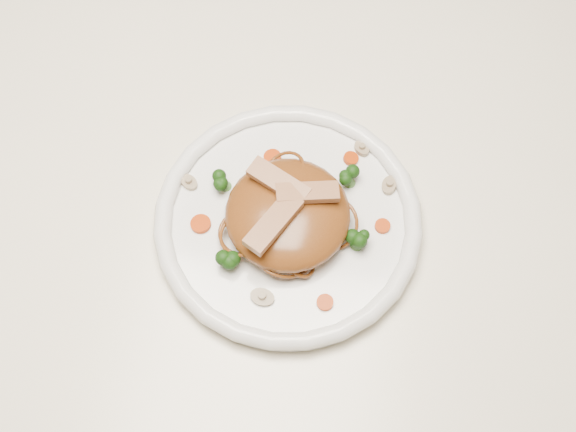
# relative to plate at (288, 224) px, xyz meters

# --- Properties ---
(ground) EXTENTS (4.00, 4.00, 0.00)m
(ground) POSITION_rel_plate_xyz_m (-0.09, 0.04, -0.76)
(ground) COLOR #4C2E1A
(ground) RESTS_ON ground
(table) EXTENTS (1.20, 0.80, 0.75)m
(table) POSITION_rel_plate_xyz_m (-0.09, 0.04, -0.11)
(table) COLOR beige
(table) RESTS_ON ground
(plate) EXTENTS (0.31, 0.31, 0.02)m
(plate) POSITION_rel_plate_xyz_m (0.00, 0.00, 0.00)
(plate) COLOR white
(plate) RESTS_ON table
(noodle_mound) EXTENTS (0.17, 0.17, 0.04)m
(noodle_mound) POSITION_rel_plate_xyz_m (-0.00, -0.00, 0.03)
(noodle_mound) COLOR brown
(noodle_mound) RESTS_ON plate
(chicken_a) EXTENTS (0.07, 0.03, 0.01)m
(chicken_a) POSITION_rel_plate_xyz_m (0.02, 0.01, 0.06)
(chicken_a) COLOR tan
(chicken_a) RESTS_ON noodle_mound
(chicken_b) EXTENTS (0.07, 0.05, 0.01)m
(chicken_b) POSITION_rel_plate_xyz_m (-0.01, 0.02, 0.06)
(chicken_b) COLOR tan
(chicken_b) RESTS_ON noodle_mound
(chicken_c) EXTENTS (0.06, 0.08, 0.01)m
(chicken_c) POSITION_rel_plate_xyz_m (-0.01, -0.03, 0.06)
(chicken_c) COLOR tan
(chicken_c) RESTS_ON noodle_mound
(broccoli_0) EXTENTS (0.03, 0.03, 0.03)m
(broccoli_0) POSITION_rel_plate_xyz_m (0.06, 0.06, 0.02)
(broccoli_0) COLOR #133A0C
(broccoli_0) RESTS_ON plate
(broccoli_1) EXTENTS (0.03, 0.03, 0.03)m
(broccoli_1) POSITION_rel_plate_xyz_m (-0.08, 0.03, 0.02)
(broccoli_1) COLOR #133A0C
(broccoli_1) RESTS_ON plate
(broccoli_2) EXTENTS (0.03, 0.03, 0.03)m
(broccoli_2) POSITION_rel_plate_xyz_m (-0.06, -0.06, 0.02)
(broccoli_2) COLOR #133A0C
(broccoli_2) RESTS_ON plate
(broccoli_3) EXTENTS (0.03, 0.03, 0.03)m
(broccoli_3) POSITION_rel_plate_xyz_m (0.08, -0.02, 0.02)
(broccoli_3) COLOR #133A0C
(broccoli_3) RESTS_ON plate
(carrot_0) EXTENTS (0.02, 0.02, 0.00)m
(carrot_0) POSITION_rel_plate_xyz_m (0.06, 0.09, 0.01)
(carrot_0) COLOR #C13507
(carrot_0) RESTS_ON plate
(carrot_1) EXTENTS (0.03, 0.03, 0.00)m
(carrot_1) POSITION_rel_plate_xyz_m (-0.10, -0.02, 0.01)
(carrot_1) COLOR #C13507
(carrot_1) RESTS_ON plate
(carrot_2) EXTENTS (0.02, 0.02, 0.00)m
(carrot_2) POSITION_rel_plate_xyz_m (0.10, 0.01, 0.01)
(carrot_2) COLOR #C13507
(carrot_2) RESTS_ON plate
(carrot_3) EXTENTS (0.02, 0.02, 0.00)m
(carrot_3) POSITION_rel_plate_xyz_m (-0.03, 0.08, 0.01)
(carrot_3) COLOR #C13507
(carrot_3) RESTS_ON plate
(carrot_4) EXTENTS (0.02, 0.02, 0.00)m
(carrot_4) POSITION_rel_plate_xyz_m (0.05, -0.09, 0.01)
(carrot_4) COLOR #C13507
(carrot_4) RESTS_ON plate
(mushroom_0) EXTENTS (0.03, 0.03, 0.01)m
(mushroom_0) POSITION_rel_plate_xyz_m (-0.02, -0.09, 0.01)
(mushroom_0) COLOR tan
(mushroom_0) RESTS_ON plate
(mushroom_1) EXTENTS (0.03, 0.03, 0.01)m
(mushroom_1) POSITION_rel_plate_xyz_m (0.11, 0.06, 0.01)
(mushroom_1) COLOR tan
(mushroom_1) RESTS_ON plate
(mushroom_2) EXTENTS (0.03, 0.03, 0.01)m
(mushroom_2) POSITION_rel_plate_xyz_m (-0.12, 0.03, 0.01)
(mushroom_2) COLOR tan
(mushroom_2) RESTS_ON plate
(mushroom_3) EXTENTS (0.03, 0.03, 0.01)m
(mushroom_3) POSITION_rel_plate_xyz_m (0.07, 0.10, 0.01)
(mushroom_3) COLOR tan
(mushroom_3) RESTS_ON plate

